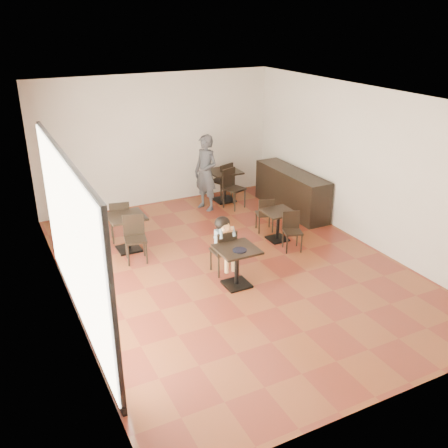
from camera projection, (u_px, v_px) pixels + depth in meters
floor at (233, 267)px, 9.55m from camera, size 6.00×8.00×0.01m
ceiling at (234, 97)px, 8.29m from camera, size 6.00×8.00×0.01m
wall_back at (158, 140)px, 12.21m from camera, size 6.00×0.01×3.20m
wall_front at (398, 292)px, 5.64m from camera, size 6.00×0.01×3.20m
wall_left at (61, 217)px, 7.68m from camera, size 0.01×8.00×3.20m
wall_right at (364, 166)px, 10.16m from camera, size 0.01×8.00×3.20m
storefront_window at (71, 241)px, 7.36m from camera, size 0.04×4.50×2.60m
child_table at (237, 267)px, 8.79m from camera, size 0.69×0.69×0.73m
child_chair at (223, 251)px, 9.21m from camera, size 0.40×0.40×0.88m
child at (223, 245)px, 9.16m from camera, size 0.40×0.55×1.11m
plate at (240, 250)px, 8.56m from camera, size 0.25×0.25×0.01m
pizza_slice at (228, 229)px, 8.85m from camera, size 0.26×0.20×0.06m
adult_patron at (206, 173)px, 12.02m from camera, size 0.65×0.78×1.85m
cafe_table_mid at (278, 225)px, 10.58m from camera, size 0.78×0.78×0.66m
cafe_table_left at (128, 233)px, 10.10m from camera, size 0.84×0.84×0.76m
cafe_table_back at (224, 186)px, 12.74m from camera, size 0.98×0.98×0.81m
chair_mid_a at (265, 214)px, 11.00m from camera, size 0.45×0.45×0.79m
chair_mid_b at (293, 232)px, 10.10m from camera, size 0.45×0.45×0.79m
chair_left_a at (120, 220)px, 10.52m from camera, size 0.48×0.48×0.92m
chair_left_b at (136, 240)px, 9.62m from camera, size 0.48×0.48×0.92m
chair_back_a at (221, 181)px, 12.85m from camera, size 0.56×0.56×0.97m
chair_back_b at (234, 189)px, 12.26m from camera, size 0.56×0.56×0.97m
service_counter at (291, 191)px, 12.09m from camera, size 0.60×2.40×1.00m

